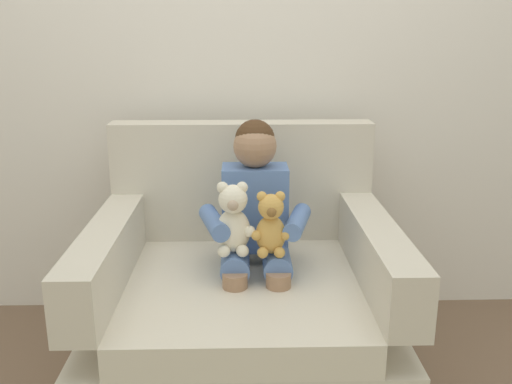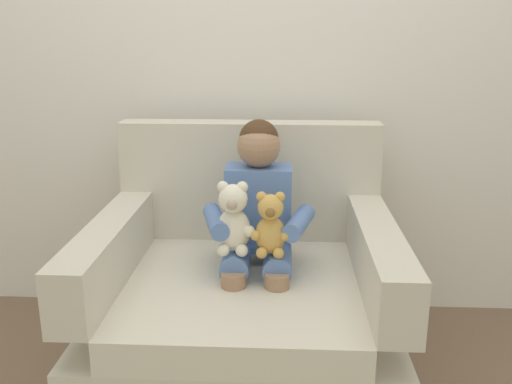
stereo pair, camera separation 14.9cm
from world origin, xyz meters
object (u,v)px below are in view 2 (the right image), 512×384
armchair (244,304)px  plush_honey (270,226)px  seated_child (258,216)px  plush_cream (233,220)px

armchair → plush_honey: bearing=-41.5°
armchair → plush_honey: size_ratio=4.71×
seated_child → plush_honey: (0.05, -0.14, 0.01)m
seated_child → armchair: bearing=-135.1°
plush_honey → plush_cream: 0.14m
armchair → plush_cream: 0.39m
plush_cream → armchair: bearing=48.4°
plush_honey → plush_cream: plush_cream is taller
armchair → plush_honey: (0.10, -0.09, 0.37)m
plush_honey → armchair: bearing=154.7°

